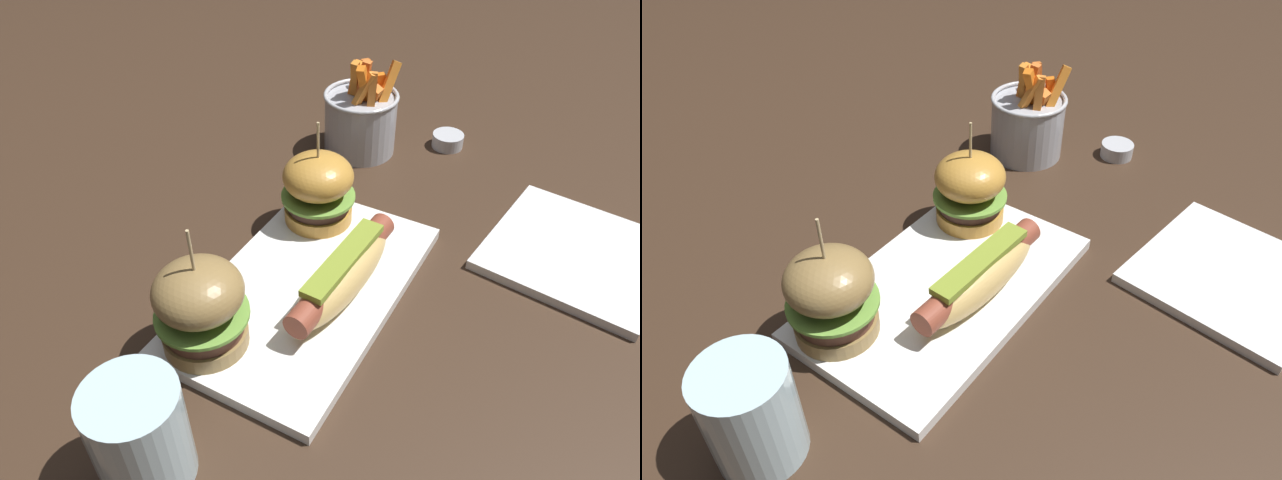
# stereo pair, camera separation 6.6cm
# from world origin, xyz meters

# --- Properties ---
(ground_plane) EXTENTS (3.00, 3.00, 0.00)m
(ground_plane) POSITION_xyz_m (0.00, 0.00, 0.00)
(ground_plane) COLOR #382619
(platter_main) EXTENTS (0.33, 0.19, 0.01)m
(platter_main) POSITION_xyz_m (0.00, 0.00, 0.01)
(platter_main) COLOR white
(platter_main) RESTS_ON ground
(hot_dog) EXTENTS (0.19, 0.06, 0.05)m
(hot_dog) POSITION_xyz_m (0.01, -0.04, 0.04)
(hot_dog) COLOR tan
(hot_dog) RESTS_ON platter_main
(slider_left) EXTENTS (0.09, 0.09, 0.14)m
(slider_left) POSITION_xyz_m (-0.12, 0.05, 0.06)
(slider_left) COLOR olive
(slider_left) RESTS_ON platter_main
(slider_right) EXTENTS (0.09, 0.09, 0.13)m
(slider_right) POSITION_xyz_m (0.11, 0.05, 0.06)
(slider_right) COLOR #BF8635
(slider_right) RESTS_ON platter_main
(fries_bucket) EXTENTS (0.11, 0.11, 0.14)m
(fries_bucket) POSITION_xyz_m (0.31, 0.08, 0.05)
(fries_bucket) COLOR #A8AAB2
(fries_bucket) RESTS_ON ground
(sauce_ramekin) EXTENTS (0.05, 0.05, 0.02)m
(sauce_ramekin) POSITION_xyz_m (0.38, -0.03, 0.01)
(sauce_ramekin) COLOR #B7BABF
(sauce_ramekin) RESTS_ON ground
(side_plate) EXTENTS (0.21, 0.21, 0.01)m
(side_plate) POSITION_xyz_m (0.21, -0.25, 0.01)
(side_plate) COLOR white
(side_plate) RESTS_ON ground
(water_glass) EXTENTS (0.08, 0.08, 0.10)m
(water_glass) POSITION_xyz_m (-0.25, 0.01, 0.05)
(water_glass) COLOR silver
(water_glass) RESTS_ON ground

